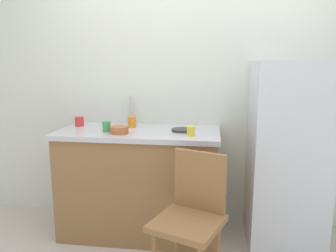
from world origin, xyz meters
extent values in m
cube|color=silver|center=(0.00, 1.00, 1.28)|extent=(4.80, 0.10, 2.55)
cube|color=olive|center=(-0.34, 0.65, 0.43)|extent=(1.29, 0.60, 0.87)
cube|color=#B7B7BC|center=(-0.34, 0.65, 0.89)|extent=(1.33, 0.64, 0.04)
cylinder|color=#B7B7BC|center=(-0.47, 0.90, 1.04)|extent=(0.02, 0.02, 0.25)
cube|color=silver|center=(0.85, 0.64, 0.74)|extent=(0.55, 0.63, 1.47)
cylinder|color=olive|center=(0.04, 0.14, 0.23)|extent=(0.04, 0.04, 0.45)
cube|color=olive|center=(0.13, -0.06, 0.47)|extent=(0.52, 0.52, 0.04)
cube|color=olive|center=(0.19, 0.12, 0.69)|extent=(0.35, 0.16, 0.40)
cylinder|color=#B25B33|center=(-0.46, 0.50, 0.94)|extent=(0.14, 0.14, 0.06)
cylinder|color=#2D2D2D|center=(0.02, 0.65, 0.92)|extent=(0.17, 0.17, 0.02)
cylinder|color=green|center=(-0.58, 0.55, 0.95)|extent=(0.07, 0.07, 0.09)
cylinder|color=orange|center=(-0.42, 0.76, 0.96)|extent=(0.07, 0.07, 0.10)
cylinder|color=red|center=(-0.90, 0.75, 0.95)|extent=(0.08, 0.08, 0.08)
cylinder|color=yellow|center=(0.10, 0.49, 0.95)|extent=(0.06, 0.06, 0.07)
camera|label=1|loc=(0.27, -1.92, 1.45)|focal=34.62mm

